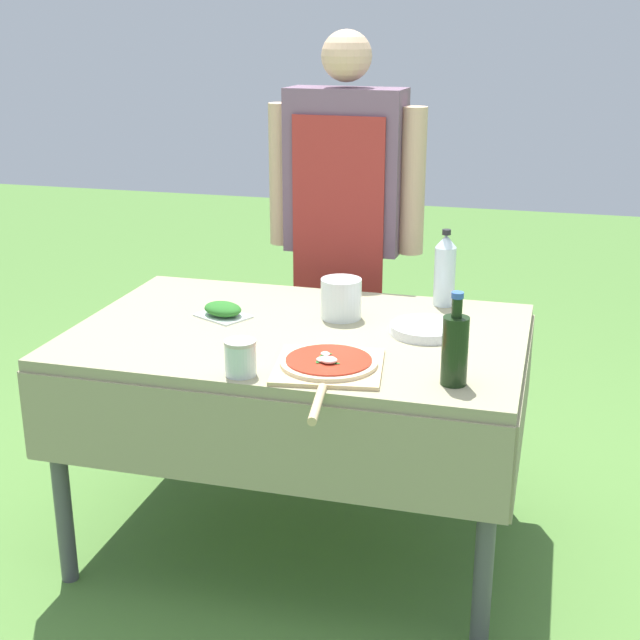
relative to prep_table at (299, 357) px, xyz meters
The scene contains 10 objects.
ground_plane 0.68m from the prep_table, ahead, with size 12.00×12.00×0.00m, color #517F38.
prep_table is the anchor object (origin of this frame).
person_cook 0.86m from the prep_table, 93.18° to the left, with size 0.63×0.22×1.68m.
pizza_on_peel 0.37m from the prep_table, 59.96° to the right, with size 0.34×0.54×0.05m.
oil_bottle 0.65m from the prep_table, 30.76° to the right, with size 0.07×0.07×0.26m.
water_bottle 0.60m from the prep_table, 43.57° to the left, with size 0.07×0.07×0.27m.
herb_container 0.31m from the prep_table, 167.31° to the left, with size 0.20×0.19×0.05m.
mixing_tub 0.24m from the prep_table, 57.44° to the left, with size 0.13×0.13×0.13m, color silver.
plate_stack 0.42m from the prep_table, 10.28° to the left, with size 0.23×0.23×0.03m.
sauce_jar 0.43m from the prep_table, 96.65° to the right, with size 0.09×0.09×0.10m.
Camera 1 is at (0.77, -2.57, 1.70)m, focal length 50.00 mm.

